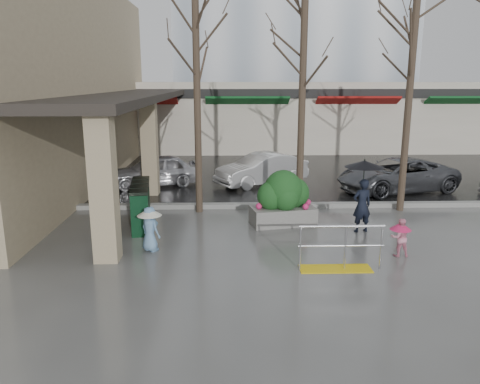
{
  "coord_description": "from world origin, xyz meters",
  "views": [
    {
      "loc": [
        -1.09,
        -10.88,
        4.1
      ],
      "look_at": [
        -0.77,
        0.82,
        1.3
      ],
      "focal_mm": 35.0,
      "sensor_mm": 36.0,
      "label": 1
    }
  ],
  "objects_px": {
    "car_a": "(154,170)",
    "car_c": "(397,175)",
    "tree_west": "(196,46)",
    "woman": "(363,189)",
    "tree_midwest": "(304,41)",
    "child_blue": "(150,225)",
    "tree_mideast": "(413,54)",
    "planter": "(283,198)",
    "car_b": "(262,169)",
    "handrail": "(339,253)",
    "child_pink": "(400,235)",
    "news_boxes": "(141,205)"
  },
  "relations": [
    {
      "from": "tree_west",
      "to": "woman",
      "type": "height_order",
      "value": "tree_west"
    },
    {
      "from": "tree_west",
      "to": "tree_midwest",
      "type": "xyz_separation_m",
      "value": [
        3.2,
        0.0,
        0.15
      ]
    },
    {
      "from": "car_b",
      "to": "tree_midwest",
      "type": "bearing_deg",
      "value": -17.56
    },
    {
      "from": "news_boxes",
      "to": "car_b",
      "type": "relative_size",
      "value": 0.59
    },
    {
      "from": "tree_midwest",
      "to": "child_pink",
      "type": "distance_m",
      "value": 6.45
    },
    {
      "from": "handrail",
      "to": "child_pink",
      "type": "bearing_deg",
      "value": 24.99
    },
    {
      "from": "woman",
      "to": "child_pink",
      "type": "relative_size",
      "value": 2.2
    },
    {
      "from": "planter",
      "to": "car_b",
      "type": "height_order",
      "value": "planter"
    },
    {
      "from": "tree_west",
      "to": "car_c",
      "type": "height_order",
      "value": "tree_west"
    },
    {
      "from": "child_blue",
      "to": "tree_mideast",
      "type": "bearing_deg",
      "value": -115.76
    },
    {
      "from": "child_blue",
      "to": "car_c",
      "type": "relative_size",
      "value": 0.25
    },
    {
      "from": "car_c",
      "to": "news_boxes",
      "type": "bearing_deg",
      "value": -80.91
    },
    {
      "from": "child_blue",
      "to": "car_b",
      "type": "height_order",
      "value": "car_b"
    },
    {
      "from": "woman",
      "to": "child_pink",
      "type": "distance_m",
      "value": 2.03
    },
    {
      "from": "planter",
      "to": "car_a",
      "type": "relative_size",
      "value": 0.54
    },
    {
      "from": "tree_west",
      "to": "car_c",
      "type": "bearing_deg",
      "value": 19.76
    },
    {
      "from": "tree_mideast",
      "to": "car_b",
      "type": "relative_size",
      "value": 1.7
    },
    {
      "from": "child_pink",
      "to": "news_boxes",
      "type": "distance_m",
      "value": 7.08
    },
    {
      "from": "car_a",
      "to": "planter",
      "type": "bearing_deg",
      "value": 24.23
    },
    {
      "from": "handrail",
      "to": "planter",
      "type": "relative_size",
      "value": 0.96
    },
    {
      "from": "tree_mideast",
      "to": "child_pink",
      "type": "xyz_separation_m",
      "value": [
        -1.5,
        -4.04,
        -4.33
      ]
    },
    {
      "from": "news_boxes",
      "to": "car_c",
      "type": "relative_size",
      "value": 0.5
    },
    {
      "from": "child_pink",
      "to": "news_boxes",
      "type": "xyz_separation_m",
      "value": [
        -6.59,
        2.6,
        0.09
      ]
    },
    {
      "from": "tree_west",
      "to": "tree_mideast",
      "type": "xyz_separation_m",
      "value": [
        6.5,
        0.0,
        -0.22
      ]
    },
    {
      "from": "child_blue",
      "to": "car_a",
      "type": "relative_size",
      "value": 0.3
    },
    {
      "from": "tree_west",
      "to": "tree_midwest",
      "type": "relative_size",
      "value": 0.97
    },
    {
      "from": "child_pink",
      "to": "car_b",
      "type": "relative_size",
      "value": 0.24
    },
    {
      "from": "tree_west",
      "to": "child_pink",
      "type": "relative_size",
      "value": 7.31
    },
    {
      "from": "planter",
      "to": "tree_mideast",
      "type": "bearing_deg",
      "value": 19.17
    },
    {
      "from": "tree_west",
      "to": "car_b",
      "type": "xyz_separation_m",
      "value": [
        2.29,
        3.95,
        -4.45
      ]
    },
    {
      "from": "woman",
      "to": "news_boxes",
      "type": "bearing_deg",
      "value": -20.36
    },
    {
      "from": "tree_midwest",
      "to": "child_blue",
      "type": "height_order",
      "value": "tree_midwest"
    },
    {
      "from": "woman",
      "to": "car_c",
      "type": "relative_size",
      "value": 0.45
    },
    {
      "from": "woman",
      "to": "car_b",
      "type": "height_order",
      "value": "woman"
    },
    {
      "from": "car_a",
      "to": "car_c",
      "type": "distance_m",
      "value": 9.35
    },
    {
      "from": "handrail",
      "to": "news_boxes",
      "type": "distance_m",
      "value": 5.99
    },
    {
      "from": "tree_midwest",
      "to": "woman",
      "type": "distance_m",
      "value": 4.77
    },
    {
      "from": "tree_midwest",
      "to": "planter",
      "type": "distance_m",
      "value": 4.73
    },
    {
      "from": "handrail",
      "to": "tree_west",
      "type": "distance_m",
      "value": 7.52
    },
    {
      "from": "woman",
      "to": "car_c",
      "type": "distance_m",
      "value": 5.52
    },
    {
      "from": "handrail",
      "to": "car_c",
      "type": "distance_m",
      "value": 8.4
    },
    {
      "from": "car_c",
      "to": "woman",
      "type": "bearing_deg",
      "value": -44.78
    },
    {
      "from": "tree_west",
      "to": "car_b",
      "type": "height_order",
      "value": "tree_west"
    },
    {
      "from": "child_blue",
      "to": "car_c",
      "type": "xyz_separation_m",
      "value": [
        8.29,
        6.13,
        -0.03
      ]
    },
    {
      "from": "handrail",
      "to": "planter",
      "type": "xyz_separation_m",
      "value": [
        -0.84,
        3.42,
        0.39
      ]
    },
    {
      "from": "tree_west",
      "to": "woman",
      "type": "relative_size",
      "value": 3.32
    },
    {
      "from": "handrail",
      "to": "tree_west",
      "type": "relative_size",
      "value": 0.28
    },
    {
      "from": "tree_midwest",
      "to": "car_b",
      "type": "height_order",
      "value": "tree_midwest"
    },
    {
      "from": "handrail",
      "to": "car_c",
      "type": "relative_size",
      "value": 0.42
    },
    {
      "from": "planter",
      "to": "car_c",
      "type": "distance_m",
      "value": 6.22
    }
  ]
}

